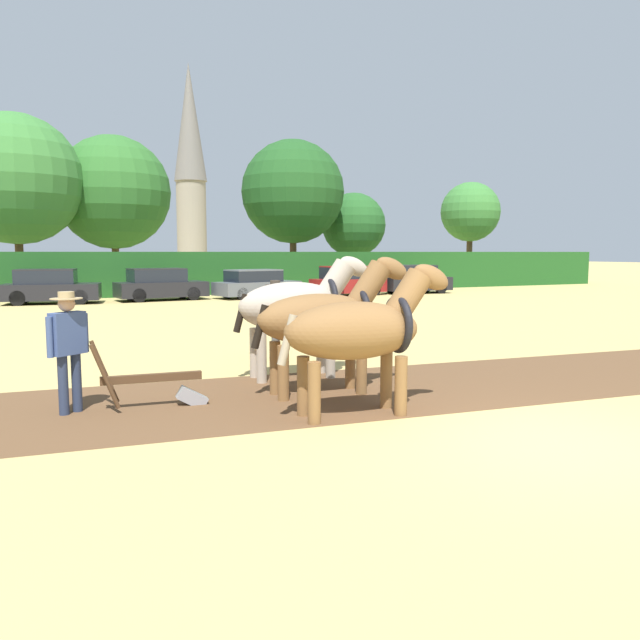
% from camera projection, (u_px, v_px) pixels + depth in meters
% --- Properties ---
extents(ground_plane, '(240.00, 240.00, 0.00)m').
position_uv_depth(ground_plane, '(558.00, 444.00, 7.57)').
color(ground_plane, tan).
extents(hedgerow, '(63.22, 1.50, 2.33)m').
position_uv_depth(hedgerow, '(147.00, 274.00, 33.01)').
color(hedgerow, '#1E511E').
rests_on(hedgerow, ground).
extents(tree_left, '(7.16, 7.16, 9.89)m').
position_uv_depth(tree_left, '(16.00, 179.00, 34.28)').
color(tree_left, '#4C3823').
rests_on(tree_left, ground).
extents(tree_center_left, '(6.89, 6.89, 9.39)m').
position_uv_depth(tree_center_left, '(113.00, 193.00, 38.13)').
color(tree_center_left, '#4C3823').
rests_on(tree_center_left, ground).
extents(tree_center, '(6.65, 6.65, 9.52)m').
position_uv_depth(tree_center, '(293.00, 192.00, 40.32)').
color(tree_center, '#4C3823').
rests_on(tree_center, ground).
extents(tree_center_right, '(4.50, 4.50, 6.48)m').
position_uv_depth(tree_center_right, '(354.00, 225.00, 44.02)').
color(tree_center_right, brown).
rests_on(tree_center_right, ground).
extents(tree_right, '(4.44, 4.44, 7.54)m').
position_uv_depth(tree_right, '(470.00, 212.00, 46.86)').
color(tree_right, '#4C3823').
rests_on(tree_right, ground).
extents(church_spire, '(3.12, 3.12, 20.25)m').
position_uv_depth(church_spire, '(190.00, 166.00, 59.93)').
color(church_spire, gray).
rests_on(church_spire, ground).
extents(draft_horse_lead_left, '(2.68, 1.05, 2.22)m').
position_uv_depth(draft_horse_lead_left, '(360.00, 330.00, 8.78)').
color(draft_horse_lead_left, brown).
rests_on(draft_horse_lead_left, ground).
extents(draft_horse_lead_right, '(2.77, 1.05, 2.32)m').
position_uv_depth(draft_horse_lead_right, '(325.00, 318.00, 10.12)').
color(draft_horse_lead_right, brown).
rests_on(draft_horse_lead_right, ground).
extents(draft_horse_trail_left, '(2.67, 1.13, 2.32)m').
position_uv_depth(draft_horse_trail_left, '(298.00, 306.00, 11.44)').
color(draft_horse_trail_left, '#B2A38E').
rests_on(draft_horse_trail_left, ground).
extents(plow, '(1.71, 0.50, 1.13)m').
position_uv_depth(plow, '(161.00, 386.00, 9.34)').
color(plow, '#4C331E').
rests_on(plow, ground).
extents(farmer_at_plow, '(0.58, 0.45, 1.76)m').
position_uv_depth(farmer_at_plow, '(68.00, 342.00, 8.89)').
color(farmer_at_plow, '#28334C').
rests_on(farmer_at_plow, ground).
extents(farmer_beside_team, '(0.43, 0.59, 1.72)m').
position_uv_depth(farmer_beside_team, '(275.00, 313.00, 13.34)').
color(farmer_beside_team, '#4C4C4C').
rests_on(farmer_beside_team, ground).
extents(parked_car_center_left, '(4.36, 2.51, 1.56)m').
position_uv_depth(parked_car_center_left, '(50.00, 287.00, 27.97)').
color(parked_car_center_left, black).
rests_on(parked_car_center_left, ground).
extents(parked_car_center, '(4.38, 2.22, 1.54)m').
position_uv_depth(parked_car_center, '(160.00, 285.00, 30.00)').
color(parked_car_center, black).
rests_on(parked_car_center, ground).
extents(parked_car_center_right, '(4.59, 2.58, 1.44)m').
position_uv_depth(parked_car_center_right, '(256.00, 284.00, 31.61)').
color(parked_car_center_right, '#565B66').
rests_on(parked_car_center_right, ground).
extents(parked_car_right, '(4.15, 2.31, 1.58)m').
position_uv_depth(parked_car_right, '(347.00, 281.00, 33.38)').
color(parked_car_right, maroon).
rests_on(parked_car_right, ground).
extents(parked_car_far_right, '(3.91, 1.86, 1.60)m').
position_uv_depth(parked_car_far_right, '(415.00, 280.00, 35.11)').
color(parked_car_far_right, black).
rests_on(parked_car_far_right, ground).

